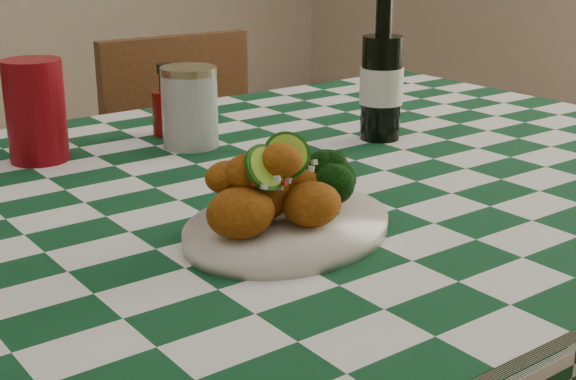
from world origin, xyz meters
TOP-DOWN VIEW (x-y plane):
  - plate at (-0.06, -0.18)m, footprint 0.32×0.28m
  - fried_chicken_pile at (-0.08, -0.18)m, footprint 0.15×0.11m
  - broccoli_side at (0.02, -0.17)m, footprint 0.09×0.09m
  - red_tumbler at (-0.18, 0.29)m, footprint 0.09×0.09m
  - ketchup_bottle at (0.05, 0.31)m, footprint 0.06×0.06m
  - mason_jar at (0.05, 0.22)m, footprint 0.10×0.10m
  - beer_bottle at (0.32, 0.08)m, footprint 0.09×0.09m
  - wooden_chair_right at (0.37, 0.69)m, footprint 0.42×0.43m

SIDE VIEW (x-z plane):
  - wooden_chair_right at x=0.37m, z-range 0.00..0.87m
  - plate at x=-0.06m, z-range 0.79..0.80m
  - broccoli_side at x=0.02m, z-range 0.80..0.87m
  - ketchup_bottle at x=0.05m, z-range 0.79..0.91m
  - mason_jar at x=0.05m, z-range 0.79..0.92m
  - fried_chicken_pile at x=-0.08m, z-range 0.80..0.90m
  - red_tumbler at x=-0.18m, z-range 0.79..0.94m
  - beer_bottle at x=0.32m, z-range 0.79..1.03m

